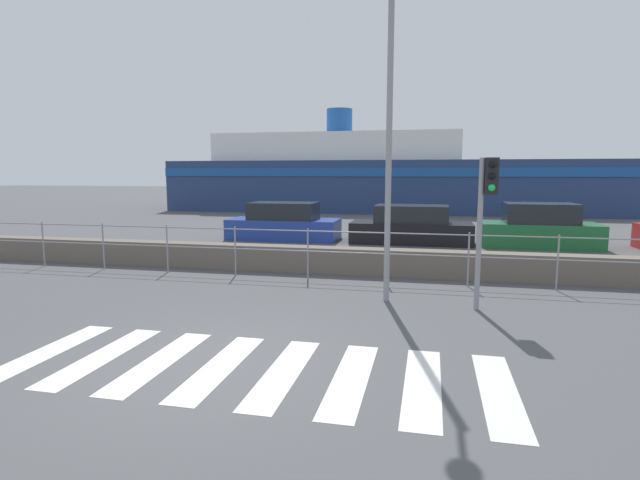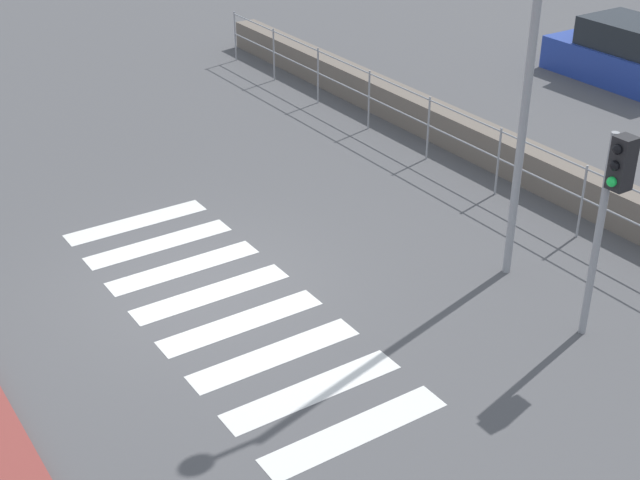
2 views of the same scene
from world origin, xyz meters
name	(u,v)px [view 2 (image 2 of 2)]	position (x,y,z in m)	size (l,w,h in m)	color
ground_plane	(205,288)	(0.00, 0.00, 0.00)	(160.00, 160.00, 0.00)	#4C4C4F
crosswalk	(226,307)	(0.64, 0.00, 0.00)	(6.75, 2.40, 0.01)	silver
seawall	(532,166)	(0.00, 6.63, 0.33)	(21.18, 0.55, 0.67)	#6B6056
harbor_fence	(499,151)	(0.00, 5.76, 0.82)	(19.10, 0.04, 1.25)	gray
traffic_light_far	(612,193)	(3.94, 3.72, 2.12)	(0.34, 0.32, 2.89)	gray
streetlamp	(523,22)	(2.09, 3.80, 3.82)	(0.32, 1.20, 6.17)	gray
parked_car_blue	(636,58)	(-2.70, 12.73, 0.62)	(4.31, 1.80, 1.45)	#233D9E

